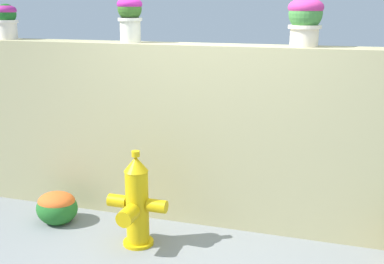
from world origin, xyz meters
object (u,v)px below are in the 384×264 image
Objects in this scene: potted_plant_0 at (7,19)px; fire_hydrant at (136,204)px; potted_plant_2 at (305,17)px; potted_plant_1 at (130,15)px; flower_bush_left at (57,206)px.

fire_hydrant is at bearing -23.00° from potted_plant_0.
potted_plant_2 reaches higher than potted_plant_0.
potted_plant_0 is 3.09m from potted_plant_2.
potted_plant_2 is (1.65, 0.03, -0.01)m from potted_plant_1.
flower_bush_left is (-2.27, -0.56, -1.84)m from potted_plant_2.
flower_bush_left is at bearing -139.57° from potted_plant_1.
potted_plant_1 is at bearing -1.54° from potted_plant_0.
fire_hydrant is 2.13× the size of flower_bush_left.
flower_bush_left is (-0.95, 0.19, -0.23)m from fire_hydrant.
potted_plant_1 is 1.05× the size of flower_bush_left.
fire_hydrant is 1.00m from flower_bush_left.
flower_bush_left is at bearing 168.80° from fire_hydrant.
potted_plant_0 is at bearing 157.00° from fire_hydrant.
potted_plant_1 is 1.80m from fire_hydrant.
fire_hydrant is (1.78, -0.76, -1.57)m from potted_plant_0.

